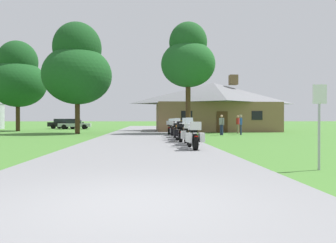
% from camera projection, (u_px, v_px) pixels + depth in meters
% --- Properties ---
extents(ground_plane, '(500.00, 500.00, 0.00)m').
position_uv_depth(ground_plane, '(144.00, 136.00, 24.48)').
color(ground_plane, '#42752D').
extents(asphalt_driveway, '(6.40, 80.00, 0.06)m').
position_uv_depth(asphalt_driveway, '(144.00, 137.00, 22.48)').
color(asphalt_driveway, slate).
rests_on(asphalt_driveway, ground).
extents(motorcycle_white_nearest_to_camera, '(0.73, 2.08, 1.30)m').
position_uv_depth(motorcycle_white_nearest_to_camera, '(193.00, 136.00, 12.91)').
color(motorcycle_white_nearest_to_camera, black).
rests_on(motorcycle_white_nearest_to_camera, asphalt_driveway).
extents(motorcycle_silver_second_in_row, '(0.72, 2.08, 1.30)m').
position_uv_depth(motorcycle_silver_second_in_row, '(188.00, 133.00, 15.14)').
color(motorcycle_silver_second_in_row, black).
rests_on(motorcycle_silver_second_in_row, asphalt_driveway).
extents(motorcycle_orange_third_in_row, '(0.73, 2.08, 1.30)m').
position_uv_depth(motorcycle_orange_third_in_row, '(180.00, 132.00, 17.34)').
color(motorcycle_orange_third_in_row, black).
rests_on(motorcycle_orange_third_in_row, asphalt_driveway).
extents(motorcycle_red_fourth_in_row, '(0.88, 2.08, 1.30)m').
position_uv_depth(motorcycle_red_fourth_in_row, '(177.00, 130.00, 19.31)').
color(motorcycle_red_fourth_in_row, black).
rests_on(motorcycle_red_fourth_in_row, asphalt_driveway).
extents(motorcycle_silver_fifth_in_row, '(0.66, 2.08, 1.30)m').
position_uv_depth(motorcycle_silver_fifth_in_row, '(175.00, 129.00, 21.57)').
color(motorcycle_silver_fifth_in_row, black).
rests_on(motorcycle_silver_fifth_in_row, asphalt_driveway).
extents(motorcycle_green_sixth_in_row, '(0.66, 2.08, 1.30)m').
position_uv_depth(motorcycle_green_sixth_in_row, '(172.00, 128.00, 24.06)').
color(motorcycle_green_sixth_in_row, black).
rests_on(motorcycle_green_sixth_in_row, asphalt_driveway).
extents(motorcycle_yellow_farthest_in_row, '(0.75, 2.08, 1.30)m').
position_uv_depth(motorcycle_yellow_farthest_in_row, '(170.00, 128.00, 26.14)').
color(motorcycle_yellow_farthest_in_row, black).
rests_on(motorcycle_yellow_farthest_in_row, asphalt_driveway).
extents(stone_lodge, '(13.46, 8.86, 6.34)m').
position_uv_depth(stone_lodge, '(213.00, 106.00, 35.61)').
color(stone_lodge, brown).
rests_on(stone_lodge, ground).
extents(bystander_red_shirt_near_lodge, '(0.37, 0.49, 1.67)m').
position_uv_depth(bystander_red_shirt_near_lodge, '(238.00, 123.00, 29.05)').
color(bystander_red_shirt_near_lodge, '#75664C').
rests_on(bystander_red_shirt_near_lodge, ground).
extents(bystander_blue_shirt_beside_signpost, '(0.31, 0.53, 1.69)m').
position_uv_depth(bystander_blue_shirt_beside_signpost, '(241.00, 124.00, 26.42)').
color(bystander_blue_shirt_beside_signpost, navy).
rests_on(bystander_blue_shirt_beside_signpost, ground).
extents(bystander_gray_shirt_by_tree, '(0.37, 0.49, 1.67)m').
position_uv_depth(bystander_gray_shirt_by_tree, '(222.00, 124.00, 25.88)').
color(bystander_gray_shirt_by_tree, navy).
rests_on(bystander_gray_shirt_by_tree, ground).
extents(metal_signpost_roadside, '(0.36, 0.06, 2.14)m').
position_uv_depth(metal_signpost_roadside, '(319.00, 116.00, 7.88)').
color(metal_signpost_roadside, '#9EA0A5').
rests_on(metal_signpost_roadside, ground).
extents(tree_by_lodge_front, '(4.83, 4.83, 9.96)m').
position_uv_depth(tree_by_lodge_front, '(188.00, 58.00, 28.08)').
color(tree_by_lodge_front, '#422D19').
rests_on(tree_by_lodge_front, ground).
extents(tree_left_near, '(6.21, 6.21, 10.13)m').
position_uv_depth(tree_left_near, '(77.00, 67.00, 28.70)').
color(tree_left_near, '#422D19').
rests_on(tree_left_near, ground).
extents(tree_left_far, '(6.15, 6.15, 10.08)m').
position_uv_depth(tree_left_far, '(18.00, 77.00, 35.24)').
color(tree_left_far, '#422D19').
rests_on(tree_left_far, ground).
extents(parked_black_suv_far_left, '(4.89, 2.80, 1.40)m').
position_uv_depth(parked_black_suv_far_left, '(66.00, 123.00, 44.44)').
color(parked_black_suv_far_left, black).
rests_on(parked_black_suv_far_left, ground).
extents(parked_silver_sedan_far_left, '(4.36, 2.23, 1.20)m').
position_uv_depth(parked_silver_sedan_far_left, '(75.00, 124.00, 42.68)').
color(parked_silver_sedan_far_left, '#ADAFB7').
rests_on(parked_silver_sedan_far_left, ground).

